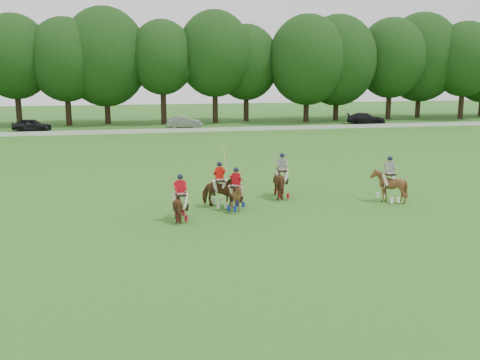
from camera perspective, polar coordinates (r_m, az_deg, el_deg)
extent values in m
plane|color=#30621C|center=(22.10, 1.66, -5.72)|extent=(180.00, 180.00, 0.00)
cylinder|color=black|center=(70.59, -22.56, 7.35)|extent=(0.70, 0.70, 4.98)
ellipsoid|color=black|center=(70.49, -22.93, 12.03)|extent=(8.80, 8.80, 10.12)
cylinder|color=black|center=(69.40, -17.86, 7.47)|extent=(0.70, 0.70, 4.64)
ellipsoid|color=black|center=(69.28, -18.15, 12.11)|extent=(8.80, 8.80, 10.13)
cylinder|color=black|center=(70.15, -13.97, 7.58)|extent=(0.70, 0.70, 4.31)
ellipsoid|color=black|center=(70.03, -14.22, 12.61)|extent=(10.67, 10.67, 12.27)
cylinder|color=black|center=(68.77, -8.17, 8.12)|extent=(0.70, 0.70, 5.24)
ellipsoid|color=black|center=(68.68, -8.30, 12.82)|extent=(8.06, 8.06, 9.26)
cylinder|color=black|center=(69.82, -2.67, 8.25)|extent=(0.70, 0.70, 5.19)
ellipsoid|color=black|center=(69.75, -2.71, 13.31)|extent=(9.50, 9.50, 10.92)
cylinder|color=black|center=(72.07, 0.66, 8.08)|extent=(0.70, 0.70, 4.48)
ellipsoid|color=black|center=(71.95, 0.67, 12.43)|extent=(8.60, 8.60, 9.89)
cylinder|color=black|center=(71.47, 7.08, 7.86)|extent=(0.70, 0.70, 4.21)
ellipsoid|color=black|center=(71.35, 7.20, 12.59)|extent=(10.11, 10.11, 11.63)
cylinder|color=black|center=(74.41, 10.19, 7.85)|extent=(0.70, 0.70, 4.07)
ellipsoid|color=black|center=(74.29, 10.36, 12.44)|extent=(10.46, 10.46, 12.03)
cylinder|color=black|center=(77.94, 15.58, 8.04)|extent=(0.70, 0.70, 4.79)
ellipsoid|color=black|center=(77.85, 15.82, 12.41)|extent=(9.47, 9.47, 10.89)
cylinder|color=black|center=(81.95, 18.46, 7.90)|extent=(0.70, 0.70, 4.44)
ellipsoid|color=black|center=(81.86, 18.74, 12.29)|extent=(10.84, 10.84, 12.47)
cylinder|color=black|center=(81.86, 22.54, 7.76)|extent=(0.70, 0.70, 4.86)
ellipsoid|color=black|center=(81.78, 22.85, 11.80)|extent=(8.94, 8.94, 10.28)
cube|color=white|center=(59.04, -7.32, 5.27)|extent=(120.00, 0.10, 0.44)
imported|color=black|center=(64.01, -21.32, 5.50)|extent=(4.41, 2.43, 1.42)
imported|color=gray|center=(63.64, -5.97, 6.16)|extent=(4.16, 1.57, 1.36)
imported|color=black|center=(70.07, 13.28, 6.42)|extent=(5.18, 3.53, 1.39)
imported|color=#543216|center=(23.94, -6.33, -2.73)|extent=(0.75, 1.62, 1.37)
cube|color=black|center=(23.82, -6.36, -1.56)|extent=(0.44, 0.56, 0.08)
cylinder|color=tan|center=(23.81, -7.07, -1.78)|extent=(0.03, 0.21, 1.29)
imported|color=#543216|center=(26.10, -2.19, -1.27)|extent=(1.58, 1.37, 1.55)
cube|color=black|center=(25.98, -2.20, -0.05)|extent=(0.46, 0.58, 0.08)
cylinder|color=tan|center=(25.87, -1.56, 1.98)|extent=(0.06, 0.77, 1.08)
imported|color=#543216|center=(25.43, -0.42, -1.80)|extent=(1.63, 1.66, 1.38)
cube|color=black|center=(25.32, -0.42, -0.69)|extent=(0.68, 0.71, 0.08)
cylinder|color=tan|center=(25.22, 0.21, -0.93)|extent=(0.15, 0.19, 1.29)
imported|color=#543216|center=(28.20, 4.48, -0.21)|extent=(1.04, 2.04, 1.67)
cube|color=black|center=(28.08, 4.50, 1.02)|extent=(0.48, 0.59, 0.08)
cylinder|color=tan|center=(28.03, 3.90, 0.85)|extent=(0.05, 0.21, 1.29)
imported|color=#543216|center=(28.19, 15.56, -0.61)|extent=(1.52, 1.67, 1.66)
cube|color=black|center=(28.08, 15.63, 0.60)|extent=(0.51, 0.61, 0.08)
cylinder|color=tan|center=(27.92, 15.12, 0.41)|extent=(0.06, 0.21, 1.29)
sphere|color=white|center=(25.78, 8.19, -3.21)|extent=(0.09, 0.09, 0.09)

